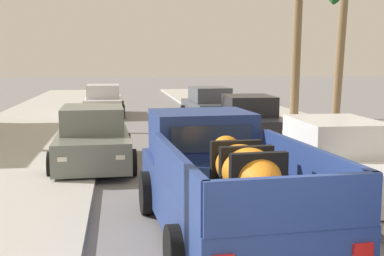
{
  "coord_description": "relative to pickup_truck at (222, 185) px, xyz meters",
  "views": [
    {
      "loc": [
        -1.67,
        -3.27,
        2.7
      ],
      "look_at": [
        -0.04,
        7.65,
        1.2
      ],
      "focal_mm": 46.57,
      "sensor_mm": 36.0,
      "label": 1
    }
  ],
  "objects": [
    {
      "name": "car_left_mid",
      "position": [
        2.8,
        8.88,
        -0.1
      ],
      "size": [
        2.16,
        4.32,
        1.54
      ],
      "color": "black",
      "rests_on": "ground"
    },
    {
      "name": "curb_right",
      "position": [
        3.72,
        8.0,
        -0.76
      ],
      "size": [
        0.16,
        60.0,
        0.1
      ],
      "primitive_type": "cube",
      "color": "silver",
      "rests_on": "ground"
    },
    {
      "name": "sidewalk_right",
      "position": [
        4.98,
        8.0,
        -0.75
      ],
      "size": [
        5.32,
        60.0,
        0.12
      ],
      "primitive_type": "cube",
      "color": "#B2AFA8",
      "rests_on": "ground"
    },
    {
      "name": "curb_left",
      "position": [
        -3.49,
        8.0,
        -0.76
      ],
      "size": [
        0.16,
        60.0,
        0.1
      ],
      "primitive_type": "cube",
      "color": "silver",
      "rests_on": "ground"
    },
    {
      "name": "pickup_truck",
      "position": [
        0.0,
        0.0,
        0.0
      ],
      "size": [
        2.44,
        5.31,
        1.8
      ],
      "color": "navy",
      "rests_on": "ground"
    },
    {
      "name": "car_left_far",
      "position": [
        -2.26,
        17.43,
        -0.1
      ],
      "size": [
        2.04,
        4.27,
        1.54
      ],
      "color": "silver",
      "rests_on": "ground"
    },
    {
      "name": "sidewalk_left",
      "position": [
        -4.75,
        8.0,
        -0.75
      ],
      "size": [
        5.32,
        60.0,
        0.12
      ],
      "primitive_type": "cube",
      "color": "#B2AFA8",
      "rests_on": "ground"
    },
    {
      "name": "car_right_near",
      "position": [
        2.73,
        1.95,
        -0.1
      ],
      "size": [
        2.13,
        4.3,
        1.54
      ],
      "color": "silver",
      "rests_on": "ground"
    },
    {
      "name": "car_right_mid",
      "position": [
        -2.2,
        5.59,
        -0.1
      ],
      "size": [
        2.11,
        4.3,
        1.54
      ],
      "color": "slate",
      "rests_on": "ground"
    },
    {
      "name": "car_left_near",
      "position": [
        2.45,
        14.39,
        -0.1
      ],
      "size": [
        2.2,
        4.33,
        1.54
      ],
      "color": "#474C56",
      "rests_on": "ground"
    }
  ]
}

